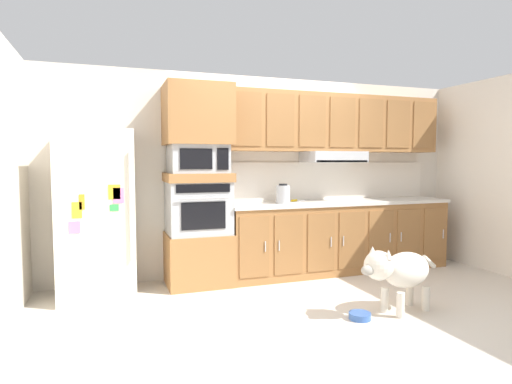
{
  "coord_description": "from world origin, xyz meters",
  "views": [
    {
      "loc": [
        -1.94,
        -4.08,
        1.43
      ],
      "look_at": [
        -0.36,
        0.41,
        1.09
      ],
      "focal_mm": 29.83,
      "sensor_mm": 36.0,
      "label": 1
    }
  ],
  "objects_px": {
    "refrigerator": "(96,214)",
    "screwdriver": "(295,200)",
    "dog_food_bowl": "(360,316)",
    "built_in_oven": "(198,208)",
    "microwave": "(198,159)",
    "electric_kettle": "(283,194)",
    "dog": "(399,270)"
  },
  "relations": [
    {
      "from": "dog_food_bowl",
      "to": "microwave",
      "type": "bearing_deg",
      "value": 126.15
    },
    {
      "from": "refrigerator",
      "to": "dog_food_bowl",
      "type": "relative_size",
      "value": 8.8
    },
    {
      "from": "screwdriver",
      "to": "dog_food_bowl",
      "type": "bearing_deg",
      "value": -94.05
    },
    {
      "from": "built_in_oven",
      "to": "dog",
      "type": "bearing_deg",
      "value": -44.39
    },
    {
      "from": "microwave",
      "to": "built_in_oven",
      "type": "bearing_deg",
      "value": 179.23
    },
    {
      "from": "electric_kettle",
      "to": "dog",
      "type": "bearing_deg",
      "value": -70.01
    },
    {
      "from": "refrigerator",
      "to": "built_in_oven",
      "type": "relative_size",
      "value": 2.51
    },
    {
      "from": "dog_food_bowl",
      "to": "screwdriver",
      "type": "bearing_deg",
      "value": 85.95
    },
    {
      "from": "refrigerator",
      "to": "built_in_oven",
      "type": "height_order",
      "value": "refrigerator"
    },
    {
      "from": "microwave",
      "to": "refrigerator",
      "type": "bearing_deg",
      "value": -176.49
    },
    {
      "from": "built_in_oven",
      "to": "microwave",
      "type": "height_order",
      "value": "microwave"
    },
    {
      "from": "electric_kettle",
      "to": "dog_food_bowl",
      "type": "bearing_deg",
      "value": -85.83
    },
    {
      "from": "built_in_oven",
      "to": "electric_kettle",
      "type": "distance_m",
      "value": 1.05
    },
    {
      "from": "built_in_oven",
      "to": "screwdriver",
      "type": "xyz_separation_m",
      "value": [
        1.27,
        0.11,
        0.03
      ]
    },
    {
      "from": "built_in_oven",
      "to": "dog_food_bowl",
      "type": "distance_m",
      "value": 2.14
    },
    {
      "from": "screwdriver",
      "to": "dog_food_bowl",
      "type": "distance_m",
      "value": 1.92
    },
    {
      "from": "refrigerator",
      "to": "microwave",
      "type": "xyz_separation_m",
      "value": [
        1.1,
        0.07,
        0.58
      ]
    },
    {
      "from": "electric_kettle",
      "to": "built_in_oven",
      "type": "bearing_deg",
      "value": 177.4
    },
    {
      "from": "microwave",
      "to": "screwdriver",
      "type": "relative_size",
      "value": 3.89
    },
    {
      "from": "microwave",
      "to": "dog",
      "type": "bearing_deg",
      "value": -44.39
    },
    {
      "from": "dog_food_bowl",
      "to": "dog",
      "type": "bearing_deg",
      "value": 2.77
    },
    {
      "from": "microwave",
      "to": "electric_kettle",
      "type": "xyz_separation_m",
      "value": [
        1.04,
        -0.05,
        -0.43
      ]
    },
    {
      "from": "refrigerator",
      "to": "electric_kettle",
      "type": "height_order",
      "value": "refrigerator"
    },
    {
      "from": "built_in_oven",
      "to": "dog_food_bowl",
      "type": "xyz_separation_m",
      "value": [
        1.16,
        -1.58,
        -0.87
      ]
    },
    {
      "from": "microwave",
      "to": "dog",
      "type": "height_order",
      "value": "microwave"
    },
    {
      "from": "refrigerator",
      "to": "screwdriver",
      "type": "xyz_separation_m",
      "value": [
        2.38,
        0.18,
        0.05
      ]
    },
    {
      "from": "refrigerator",
      "to": "dog",
      "type": "distance_m",
      "value": 3.12
    },
    {
      "from": "dog",
      "to": "dog_food_bowl",
      "type": "distance_m",
      "value": 0.58
    },
    {
      "from": "refrigerator",
      "to": "microwave",
      "type": "bearing_deg",
      "value": 3.51
    },
    {
      "from": "refrigerator",
      "to": "dog",
      "type": "relative_size",
      "value": 1.73
    },
    {
      "from": "refrigerator",
      "to": "electric_kettle",
      "type": "xyz_separation_m",
      "value": [
        2.15,
        0.02,
        0.15
      ]
    },
    {
      "from": "built_in_oven",
      "to": "microwave",
      "type": "xyz_separation_m",
      "value": [
        0.0,
        -0.0,
        0.56
      ]
    }
  ]
}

